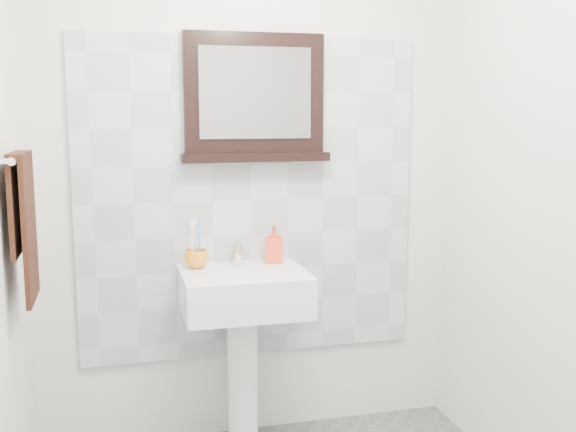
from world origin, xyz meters
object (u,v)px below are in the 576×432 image
object	(u,v)px
framed_mirror	(255,101)
hand_towel	(24,215)
soap_dispenser	(274,244)
toothbrush_cup	(196,259)
pedestal_sink	(244,311)

from	to	relation	value
framed_mirror	hand_towel	bearing A→B (deg)	-154.26
soap_dispenser	framed_mirror	xyz separation A→B (m)	(-0.08, 0.06, 0.66)
hand_towel	toothbrush_cup	bearing A→B (deg)	29.74
toothbrush_cup	hand_towel	bearing A→B (deg)	-150.26
soap_dispenser	hand_towel	bearing A→B (deg)	-141.57
soap_dispenser	hand_towel	size ratio (longest dim) A/B	0.32
toothbrush_cup	hand_towel	xyz separation A→B (m)	(-0.67, -0.38, 0.28)
toothbrush_cup	hand_towel	world-z (taller)	hand_towel
pedestal_sink	toothbrush_cup	xyz separation A→B (m)	(-0.20, 0.11, 0.23)
pedestal_sink	framed_mirror	size ratio (longest dim) A/B	1.40
pedestal_sink	hand_towel	xyz separation A→B (m)	(-0.87, -0.28, 0.51)
pedestal_sink	framed_mirror	bearing A→B (deg)	62.95
pedestal_sink	soap_dispenser	size ratio (longest dim) A/B	5.43
hand_towel	framed_mirror	bearing A→B (deg)	25.74
hand_towel	soap_dispenser	bearing A→B (deg)	21.48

